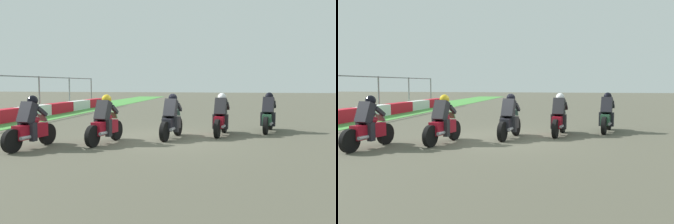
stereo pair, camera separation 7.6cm
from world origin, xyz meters
TOP-DOWN VIEW (x-y plane):
  - ground_plane at (0.00, 0.00)m, footprint 120.00×120.00m
  - rider_lane_a at (2.16, -3.51)m, footprint 2.02×0.65m
  - rider_lane_b at (1.01, -1.75)m, footprint 2.04×0.60m
  - rider_lane_c at (0.01, -0.12)m, footprint 2.04×0.61m
  - rider_lane_d at (-1.30, 1.75)m, footprint 2.03×0.62m
  - rider_lane_e at (-2.47, 3.54)m, footprint 2.03×0.61m

SIDE VIEW (x-z plane):
  - ground_plane at x=0.00m, z-range 0.00..0.00m
  - rider_lane_a at x=2.16m, z-range -0.13..1.38m
  - rider_lane_b at x=1.01m, z-range -0.13..1.38m
  - rider_lane_c at x=0.01m, z-range -0.13..1.38m
  - rider_lane_d at x=-1.30m, z-range -0.13..1.38m
  - rider_lane_e at x=-2.47m, z-range -0.13..1.38m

